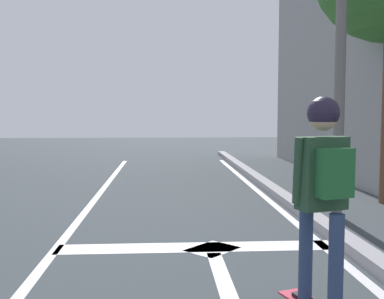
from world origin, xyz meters
The scene contains 7 objects.
lane_line_center centered at (-0.15, 6.00, 0.00)m, with size 0.12×20.00×0.01m, color silver.
lane_line_curbside centered at (3.01, 6.00, 0.00)m, with size 0.12×20.00×0.01m, color silver.
stop_bar centered at (1.50, 6.09, 0.00)m, with size 3.31×0.40×0.01m, color silver.
lane_arrow_stem centered at (1.67, 5.16, 0.00)m, with size 0.16×1.40×0.01m, color silver.
lane_arrow_head centered at (1.67, 6.01, 0.00)m, with size 0.56×0.44×0.01m, color silver.
curb_strip centered at (3.26, 6.00, 0.07)m, with size 0.24×24.00×0.14m, color #969397.
skater centered at (2.30, 4.09, 1.11)m, with size 0.43×0.60×1.63m.
Camera 1 is at (1.11, 0.69, 1.59)m, focal length 43.77 mm.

